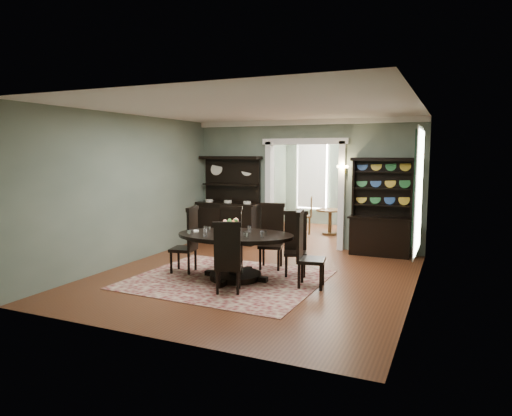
% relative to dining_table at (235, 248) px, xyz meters
% --- Properties ---
extents(room, '(5.51, 6.01, 3.01)m').
position_rel_dining_table_xyz_m(room, '(0.22, 0.31, 1.01)').
color(room, brown).
rests_on(room, ground).
extents(parlor, '(3.51, 3.50, 3.01)m').
position_rel_dining_table_xyz_m(parlor, '(0.22, 5.80, 0.95)').
color(parlor, brown).
rests_on(parlor, ground).
extents(doorway_trim, '(2.08, 0.25, 2.57)m').
position_rel_dining_table_xyz_m(doorway_trim, '(0.22, 3.27, 1.05)').
color(doorway_trim, white).
rests_on(doorway_trim, floor).
extents(right_window, '(0.15, 1.47, 2.12)m').
position_rel_dining_table_xyz_m(right_window, '(2.92, 1.20, 1.03)').
color(right_window, white).
rests_on(right_window, wall_right).
extents(wall_sconce, '(0.27, 0.21, 0.21)m').
position_rel_dining_table_xyz_m(wall_sconce, '(1.17, 3.11, 1.32)').
color(wall_sconce, gold).
rests_on(wall_sconce, back_wall_right).
extents(rug, '(3.30, 2.88, 0.01)m').
position_rel_dining_table_xyz_m(rug, '(-0.12, -0.11, -0.56)').
color(rug, maroon).
rests_on(rug, floor).
extents(dining_table, '(2.28, 2.24, 0.82)m').
position_rel_dining_table_xyz_m(dining_table, '(0.00, 0.00, 0.00)').
color(dining_table, black).
rests_on(dining_table, rug).
extents(centerpiece, '(1.53, 0.98, 0.25)m').
position_rel_dining_table_xyz_m(centerpiece, '(-0.08, 0.05, 0.32)').
color(centerpiece, silver).
rests_on(centerpiece, dining_table).
extents(chair_far_left, '(0.51, 0.50, 1.19)m').
position_rel_dining_table_xyz_m(chair_far_left, '(-0.52, 0.82, 0.06)').
color(chair_far_left, black).
rests_on(chair_far_left, rug).
extents(chair_far_mid, '(0.55, 0.53, 1.26)m').
position_rel_dining_table_xyz_m(chair_far_mid, '(0.27, 1.04, 0.10)').
color(chair_far_mid, black).
rests_on(chair_far_mid, rug).
extents(chair_far_right, '(0.54, 0.53, 1.17)m').
position_rel_dining_table_xyz_m(chair_far_right, '(0.86, 0.75, 0.05)').
color(chair_far_right, black).
rests_on(chair_far_right, rug).
extents(chair_end_left, '(0.51, 0.53, 1.25)m').
position_rel_dining_table_xyz_m(chair_end_left, '(-1.00, 0.05, 0.09)').
color(chair_end_left, black).
rests_on(chair_end_left, rug).
extents(chair_end_right, '(0.52, 0.54, 1.29)m').
position_rel_dining_table_xyz_m(chair_end_right, '(1.26, 0.07, 0.11)').
color(chair_end_right, black).
rests_on(chair_end_right, rug).
extents(chair_near, '(0.56, 0.54, 1.17)m').
position_rel_dining_table_xyz_m(chair_near, '(0.27, -0.82, 0.05)').
color(chair_near, black).
rests_on(chair_near, rug).
extents(sideboard, '(1.66, 0.65, 2.15)m').
position_rel_dining_table_xyz_m(sideboard, '(-1.66, 3.01, 0.18)').
color(sideboard, black).
rests_on(sideboard, floor).
extents(welsh_dresser, '(1.37, 0.51, 2.13)m').
position_rel_dining_table_xyz_m(welsh_dresser, '(2.05, 3.03, 0.20)').
color(welsh_dresser, black).
rests_on(welsh_dresser, floor).
extents(parlor_table, '(0.75, 0.75, 0.69)m').
position_rel_dining_table_xyz_m(parlor_table, '(0.39, 5.07, -0.12)').
color(parlor_table, '#533617').
rests_on(parlor_table, parlor_floor).
extents(parlor_chair_left, '(0.47, 0.46, 1.03)m').
position_rel_dining_table_xyz_m(parlor_chair_left, '(-0.22, 4.89, -0.02)').
color(parlor_chair_left, '#533617').
rests_on(parlor_chair_left, parlor_floor).
extents(parlor_chair_right, '(0.44, 0.43, 0.93)m').
position_rel_dining_table_xyz_m(parlor_chair_right, '(0.82, 5.07, -0.07)').
color(parlor_chair_right, '#533617').
rests_on(parlor_chair_right, parlor_floor).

